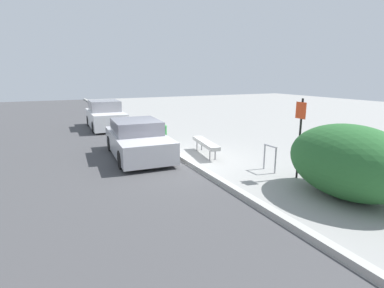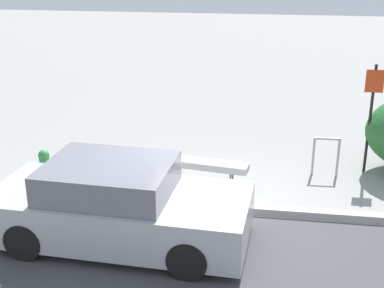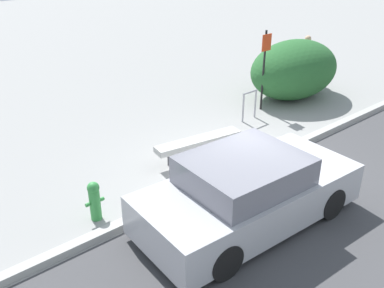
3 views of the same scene
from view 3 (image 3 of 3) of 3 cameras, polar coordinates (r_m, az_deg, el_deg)
name	(u,v)px [view 3 (image 3 of 3)]	position (r m, az deg, el deg)	size (l,w,h in m)	color
ground_plane	(247,170)	(9.47, 7.29, -3.43)	(60.00, 60.00, 0.00)	gray
curb	(247,167)	(9.44, 7.31, -3.09)	(60.00, 0.20, 0.13)	#A8A8A3
bench	(199,141)	(9.63, 0.91, 0.34)	(2.14, 0.67, 0.52)	#515156
bike_rack	(250,102)	(11.86, 7.68, 5.51)	(0.55, 0.06, 0.83)	#99999E
sign_post	(264,63)	(12.38, 9.62, 10.57)	(0.36, 0.08, 2.30)	black
fire_hydrant	(95,200)	(7.86, -12.86, -7.25)	(0.36, 0.22, 0.77)	#338C3F
shrub_hedge	(294,69)	(13.73, 13.47, 9.65)	(3.18, 2.17, 1.79)	#28602D
pedestrian	(306,57)	(15.39, 14.94, 11.10)	(0.41, 0.37, 1.60)	#333338
parked_car_near	(248,192)	(7.54, 7.50, -6.37)	(4.17, 1.99, 1.33)	black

